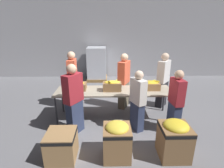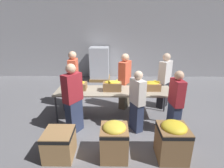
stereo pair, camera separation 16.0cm
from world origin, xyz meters
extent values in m
plane|color=slate|center=(0.00, 0.00, 0.00)|extent=(30.00, 30.00, 0.00)
cube|color=#A8A8AD|center=(0.00, 4.13, 2.00)|extent=(16.00, 0.08, 4.00)
cube|color=#9E937F|center=(0.00, 0.00, 0.80)|extent=(3.16, 0.81, 0.04)
cylinder|color=#38383D|center=(-1.52, -0.35, 0.39)|extent=(0.05, 0.05, 0.78)
cylinder|color=#38383D|center=(1.52, -0.35, 0.39)|extent=(0.05, 0.05, 0.78)
cylinder|color=#38383D|center=(-1.52, 0.35, 0.39)|extent=(0.05, 0.05, 0.78)
cylinder|color=#38383D|center=(1.52, 0.35, 0.39)|extent=(0.05, 0.05, 0.78)
cube|color=olive|center=(-1.00, 0.08, 0.91)|extent=(0.47, 0.34, 0.18)
ellipsoid|color=gold|center=(-1.00, 0.08, 1.01)|extent=(0.37, 0.29, 0.09)
ellipsoid|color=gold|center=(-0.99, 0.15, 1.03)|extent=(0.13, 0.18, 0.05)
ellipsoid|color=gold|center=(-0.91, 0.07, 1.05)|extent=(0.13, 0.17, 0.05)
cube|color=olive|center=(-0.05, -0.02, 0.93)|extent=(0.49, 0.27, 0.23)
ellipsoid|color=yellow|center=(-0.05, -0.02, 1.05)|extent=(0.42, 0.22, 0.09)
ellipsoid|color=yellow|center=(0.07, 0.04, 1.09)|extent=(0.09, 0.15, 0.04)
ellipsoid|color=yellow|center=(-0.12, -0.09, 1.09)|extent=(0.12, 0.16, 0.06)
cube|color=olive|center=(1.03, 0.06, 0.91)|extent=(0.44, 0.34, 0.19)
ellipsoid|color=gold|center=(1.03, 0.06, 1.02)|extent=(0.40, 0.30, 0.07)
ellipsoid|color=gold|center=(1.06, 0.03, 1.03)|extent=(0.09, 0.19, 0.04)
ellipsoid|color=gold|center=(0.90, 0.02, 1.04)|extent=(0.20, 0.09, 0.05)
ellipsoid|color=gold|center=(1.10, 0.15, 1.04)|extent=(0.17, 0.15, 0.05)
ellipsoid|color=gold|center=(1.16, 0.04, 1.06)|extent=(0.19, 0.13, 0.05)
cube|color=#2D3856|center=(-0.96, -0.69, 0.40)|extent=(0.39, 0.44, 0.81)
cube|color=maroon|center=(-0.96, -0.69, 1.14)|extent=(0.44, 0.51, 0.67)
sphere|color=#DBAD89|center=(-0.96, -0.69, 1.59)|extent=(0.23, 0.23, 0.23)
cube|color=#2D3856|center=(0.55, -0.63, 0.36)|extent=(0.33, 0.40, 0.73)
cube|color=silver|center=(0.55, -0.63, 1.03)|extent=(0.37, 0.46, 0.60)
sphere|color=beige|center=(0.55, -0.63, 1.43)|extent=(0.21, 0.21, 0.21)
cube|color=#6B604C|center=(0.32, 0.63, 0.41)|extent=(0.37, 0.44, 0.81)
cube|color=#EA5B3D|center=(0.32, 0.63, 1.15)|extent=(0.41, 0.51, 0.67)
sphere|color=#DBAD89|center=(0.32, 0.63, 1.60)|extent=(0.23, 0.23, 0.23)
cube|color=black|center=(-1.24, 0.69, 0.42)|extent=(0.24, 0.41, 0.84)
cube|color=#EA5B3D|center=(-1.24, 0.69, 1.19)|extent=(0.26, 0.49, 0.69)
sphere|color=#DBAD89|center=(-1.24, 0.69, 1.65)|extent=(0.24, 0.24, 0.24)
cube|color=black|center=(1.55, 0.69, 0.41)|extent=(0.41, 0.44, 0.82)
cube|color=silver|center=(1.55, 0.69, 1.15)|extent=(0.47, 0.50, 0.67)
sphere|color=beige|center=(1.55, 0.69, 1.61)|extent=(0.23, 0.23, 0.23)
cube|color=#2D3856|center=(1.44, -0.72, 0.37)|extent=(0.23, 0.37, 0.74)
cube|color=maroon|center=(1.44, -0.72, 1.04)|extent=(0.25, 0.44, 0.61)
sphere|color=#DBAD89|center=(1.44, -0.72, 1.45)|extent=(0.21, 0.21, 0.21)
cube|color=#A37A4C|center=(-1.08, -1.59, 0.29)|extent=(0.56, 0.56, 0.57)
cube|color=black|center=(-1.08, -1.59, 0.52)|extent=(0.56, 0.56, 0.07)
cube|color=olive|center=(0.01, -1.59, 0.34)|extent=(0.53, 0.53, 0.67)
cube|color=black|center=(0.01, -1.59, 0.62)|extent=(0.53, 0.53, 0.07)
ellipsoid|color=yellow|center=(0.01, -1.59, 0.68)|extent=(0.45, 0.45, 0.18)
cube|color=olive|center=(1.13, -1.59, 0.34)|extent=(0.56, 0.56, 0.68)
cube|color=black|center=(1.13, -1.59, 0.63)|extent=(0.56, 0.56, 0.07)
ellipsoid|color=yellow|center=(1.13, -1.59, 0.69)|extent=(0.48, 0.48, 0.20)
cube|color=olive|center=(-0.68, 3.54, 0.07)|extent=(0.92, 0.92, 0.13)
cube|color=silver|center=(-0.68, 3.54, 0.83)|extent=(0.85, 0.85, 1.40)
camera|label=1|loc=(-0.16, -4.44, 2.53)|focal=28.00mm
camera|label=2|loc=(0.00, -4.44, 2.53)|focal=28.00mm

